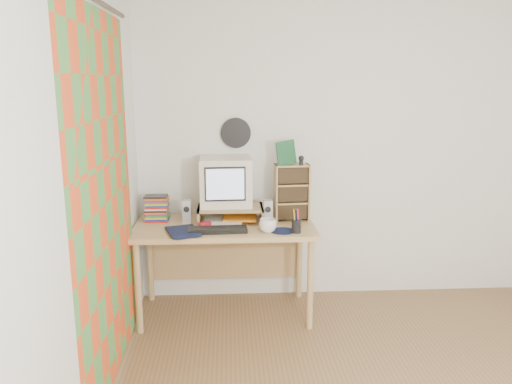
{
  "coord_description": "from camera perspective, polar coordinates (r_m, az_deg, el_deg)",
  "views": [
    {
      "loc": [
        -0.99,
        -2.38,
        1.85
      ],
      "look_at": [
        -0.78,
        1.33,
        1.02
      ],
      "focal_mm": 35.0,
      "sensor_mm": 36.0,
      "label": 1
    }
  ],
  "objects": [
    {
      "name": "mousepad",
      "position": [
        3.75,
        3.08,
        -4.47
      ],
      "size": [
        0.24,
        0.24,
        0.0
      ],
      "primitive_type": "cylinder",
      "rotation": [
        0.0,
        0.0,
        0.31
      ],
      "color": "#0F1A34",
      "rests_on": "desk"
    },
    {
      "name": "mug",
      "position": [
        3.71,
        1.36,
        -3.85
      ],
      "size": [
        0.16,
        0.16,
        0.1
      ],
      "primitive_type": "imported",
      "rotation": [
        0.0,
        0.0,
        -0.24
      ],
      "color": "white",
      "rests_on": "desk"
    },
    {
      "name": "keyboard",
      "position": [
        3.73,
        -4.4,
        -4.34
      ],
      "size": [
        0.45,
        0.17,
        0.03
      ],
      "primitive_type": "cube",
      "rotation": [
        0.0,
        0.0,
        0.04
      ],
      "color": "black",
      "rests_on": "desk"
    },
    {
      "name": "webcam",
      "position": [
        3.93,
        5.19,
        3.63
      ],
      "size": [
        0.05,
        0.05,
        0.08
      ],
      "primitive_type": null,
      "rotation": [
        0.0,
        0.0,
        -0.08
      ],
      "color": "black",
      "rests_on": "cd_rack"
    },
    {
      "name": "back_wall",
      "position": [
        4.29,
        10.23,
        4.36
      ],
      "size": [
        3.5,
        0.0,
        3.5
      ],
      "primitive_type": "plane",
      "rotation": [
        1.57,
        0.0,
        0.0
      ],
      "color": "white",
      "rests_on": "floor"
    },
    {
      "name": "crt_monitor",
      "position": [
        3.99,
        -3.52,
        1.19
      ],
      "size": [
        0.42,
        0.42,
        0.38
      ],
      "primitive_type": "cube",
      "rotation": [
        0.0,
        0.0,
        0.04
      ],
      "color": "silver",
      "rests_on": "monitor_riser"
    },
    {
      "name": "speaker_left",
      "position": [
        3.98,
        -7.9,
        -2.22
      ],
      "size": [
        0.07,
        0.07,
        0.18
      ],
      "primitive_type": "cube",
      "rotation": [
        0.0,
        0.0,
        -0.01
      ],
      "color": "silver",
      "rests_on": "desk"
    },
    {
      "name": "wall_disc",
      "position": [
        4.14,
        -2.34,
        6.75
      ],
      "size": [
        0.25,
        0.02,
        0.25
      ],
      "primitive_type": "cylinder",
      "rotation": [
        1.57,
        0.0,
        0.0
      ],
      "color": "black",
      "rests_on": "back_wall"
    },
    {
      "name": "curtain",
      "position": [
        3.03,
        -16.81,
        -1.29
      ],
      "size": [
        0.0,
        2.2,
        2.2
      ],
      "primitive_type": "plane",
      "rotation": [
        1.57,
        0.0,
        1.57
      ],
      "color": "#E74E20",
      "rests_on": "left_wall"
    },
    {
      "name": "red_box",
      "position": [
        3.83,
        -5.82,
        -3.81
      ],
      "size": [
        0.1,
        0.07,
        0.04
      ],
      "primitive_type": "cube",
      "rotation": [
        0.0,
        0.0,
        0.21
      ],
      "color": "red",
      "rests_on": "desk"
    },
    {
      "name": "papers",
      "position": [
        3.99,
        -3.01,
        -3.13
      ],
      "size": [
        0.32,
        0.24,
        0.04
      ],
      "primitive_type": null,
      "rotation": [
        0.0,
        0.0,
        -0.07
      ],
      "color": "beige",
      "rests_on": "desk"
    },
    {
      "name": "desk",
      "position": [
        4.02,
        -3.6,
        -5.31
      ],
      "size": [
        1.4,
        0.7,
        0.75
      ],
      "color": "tan",
      "rests_on": "floor"
    },
    {
      "name": "pen_cup",
      "position": [
        3.7,
        4.63,
        -3.61
      ],
      "size": [
        0.09,
        0.09,
        0.14
      ],
      "primitive_type": null,
      "rotation": [
        0.0,
        0.0,
        -0.31
      ],
      "color": "black",
      "rests_on": "desk"
    },
    {
      "name": "monitor_riser",
      "position": [
        3.99,
        -2.92,
        -2.02
      ],
      "size": [
        0.52,
        0.3,
        0.12
      ],
      "color": "tan",
      "rests_on": "desk"
    },
    {
      "name": "game_box",
      "position": [
        3.93,
        3.44,
        4.49
      ],
      "size": [
        0.15,
        0.06,
        0.19
      ],
      "primitive_type": "cube",
      "rotation": [
        0.0,
        0.0,
        0.21
      ],
      "color": "#17512B",
      "rests_on": "cd_rack"
    },
    {
      "name": "dvd_stack",
      "position": [
        4.06,
        -11.27,
        -1.56
      ],
      "size": [
        0.18,
        0.13,
        0.25
      ],
      "primitive_type": null,
      "rotation": [
        0.0,
        0.0,
        -0.02
      ],
      "color": "brown",
      "rests_on": "desk"
    },
    {
      "name": "cd_rack",
      "position": [
        4.0,
        4.08,
        -0.03
      ],
      "size": [
        0.28,
        0.17,
        0.45
      ],
      "primitive_type": "cube",
      "rotation": [
        0.0,
        0.0,
        0.08
      ],
      "color": "tan",
      "rests_on": "desk"
    },
    {
      "name": "left_wall",
      "position": [
        2.57,
        -20.27,
        -1.69
      ],
      "size": [
        0.0,
        3.5,
        3.5
      ],
      "primitive_type": "plane",
      "rotation": [
        1.57,
        0.0,
        1.57
      ],
      "color": "white",
      "rests_on": "floor"
    },
    {
      "name": "speaker_right",
      "position": [
        3.93,
        1.33,
        -2.26
      ],
      "size": [
        0.08,
        0.08,
        0.19
      ],
      "primitive_type": "cube",
      "rotation": [
        0.0,
        0.0,
        0.08
      ],
      "color": "silver",
      "rests_on": "desk"
    },
    {
      "name": "diary",
      "position": [
        3.7,
        -9.97,
        -4.47
      ],
      "size": [
        0.31,
        0.27,
        0.05
      ],
      "primitive_type": "imported",
      "rotation": [
        0.0,
        0.0,
        0.31
      ],
      "color": "black",
      "rests_on": "desk"
    }
  ]
}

